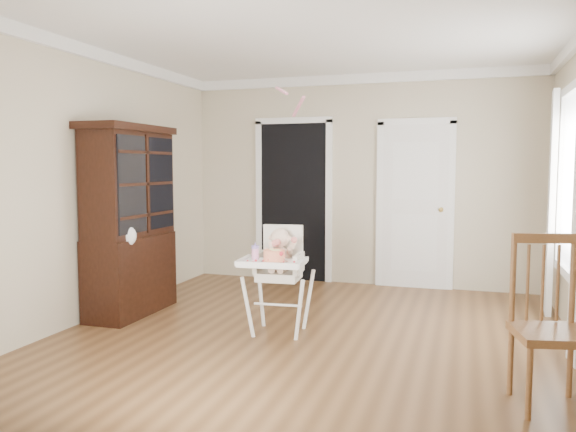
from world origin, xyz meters
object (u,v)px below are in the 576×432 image
(high_chair, at_px, (279,266))
(dining_chair, at_px, (550,328))
(sippy_cup, at_px, (255,252))
(china_cabinet, at_px, (130,220))
(cake, at_px, (274,256))

(high_chair, bearing_deg, dining_chair, -29.13)
(high_chair, bearing_deg, sippy_cup, -141.05)
(china_cabinet, height_order, dining_chair, china_cabinet)
(sippy_cup, bearing_deg, dining_chair, -19.41)
(cake, xyz_separation_m, china_cabinet, (-1.73, 0.44, 0.22))
(high_chair, xyz_separation_m, china_cabinet, (-1.69, 0.19, 0.35))
(china_cabinet, bearing_deg, cake, -14.38)
(high_chair, distance_m, cake, 0.29)
(sippy_cup, height_order, china_cabinet, china_cabinet)
(china_cabinet, bearing_deg, dining_chair, -16.97)
(cake, xyz_separation_m, dining_chair, (2.10, -0.73, -0.25))
(high_chair, relative_size, cake, 4.21)
(sippy_cup, height_order, dining_chair, dining_chair)
(sippy_cup, xyz_separation_m, china_cabinet, (-1.52, 0.35, 0.21))
(china_cabinet, xyz_separation_m, dining_chair, (3.83, -1.17, -0.47))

